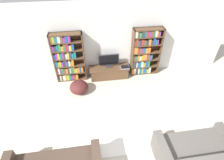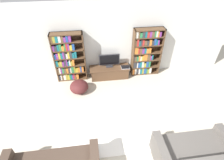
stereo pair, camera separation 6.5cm
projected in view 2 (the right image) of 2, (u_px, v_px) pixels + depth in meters
name	position (u px, v px, depth m)	size (l,w,h in m)	color
wall_back	(106.00, 41.00, 5.87)	(8.80, 0.06, 2.60)	silver
bookshelf_left	(68.00, 58.00, 5.86)	(1.03, 0.30, 1.73)	#513823
bookshelf_right	(145.00, 52.00, 6.13)	(1.03, 0.30, 1.73)	#513823
tv_stand	(110.00, 72.00, 6.31)	(1.40, 0.48, 0.42)	brown
television	(109.00, 60.00, 6.07)	(0.72, 0.16, 0.49)	#2D2D33
laptop	(125.00, 67.00, 6.17)	(0.30, 0.24, 0.03)	#B7B7BC
area_rug	(110.00, 125.00, 4.71)	(2.60, 1.76, 0.02)	white
couch_right_sofa	(196.00, 157.00, 3.75)	(1.69, 1.00, 0.80)	#56514C
beanbag_ottoman	(79.00, 87.00, 5.68)	(0.60, 0.60, 0.41)	#4C1E1E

